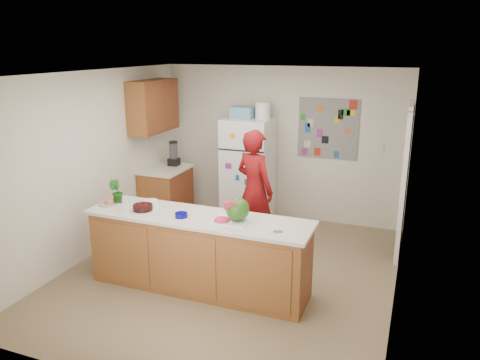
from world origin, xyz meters
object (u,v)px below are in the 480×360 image
at_px(person, 255,190).
at_px(watermelon, 238,209).
at_px(cherry_bowl, 143,207).
at_px(refrigerator, 248,170).

relative_size(person, watermelon, 6.50).
relative_size(person, cherry_bowl, 7.41).
bearing_deg(cherry_bowl, watermelon, 3.05).
height_order(refrigerator, cherry_bowl, refrigerator).
bearing_deg(watermelon, refrigerator, 107.37).
bearing_deg(refrigerator, person, -65.24).
height_order(refrigerator, watermelon, refrigerator).
bearing_deg(person, refrigerator, -41.91).
height_order(refrigerator, person, person).
bearing_deg(watermelon, person, 101.73).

